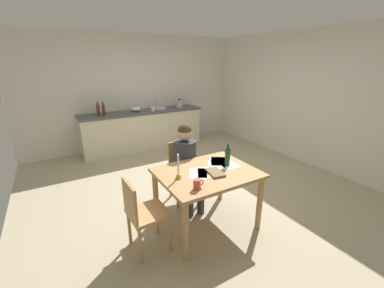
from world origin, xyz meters
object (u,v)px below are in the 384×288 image
(dining_table, at_px, (207,180))
(wine_glass_by_kettle, at_px, (137,106))
(coffee_mug, at_px, (197,184))
(candlestick, at_px, (178,171))
(wine_bottle_on_table, at_px, (227,157))
(bottle_vinegar, at_px, (104,109))
(sink_unit, at_px, (159,108))
(teacup_on_counter, at_px, (153,109))
(chair_at_table, at_px, (183,168))
(chair_side_empty, at_px, (143,212))
(wine_glass_near_sink, at_px, (142,105))
(person_seated, at_px, (187,161))
(stovetop_kettle, at_px, (179,103))
(book_magazine, at_px, (215,173))
(mixing_bowl, at_px, (136,109))
(bottle_oil, at_px, (98,110))

(dining_table, xyz_separation_m, wine_glass_by_kettle, (0.27, 3.35, 0.38))
(coffee_mug, relative_size, candlestick, 0.41)
(wine_bottle_on_table, height_order, bottle_vinegar, bottle_vinegar)
(sink_unit, relative_size, teacup_on_counter, 2.80)
(chair_at_table, xyz_separation_m, coffee_mug, (-0.36, -0.99, 0.30))
(candlestick, relative_size, wine_glass_by_kettle, 1.89)
(chair_side_empty, distance_m, wine_glass_near_sink, 3.64)
(person_seated, height_order, stovetop_kettle, person_seated)
(book_magazine, height_order, teacup_on_counter, teacup_on_counter)
(book_magazine, bearing_deg, wine_glass_near_sink, 92.90)
(person_seated, distance_m, mixing_bowl, 2.70)
(stovetop_kettle, bearing_deg, candlestick, -117.75)
(wine_bottle_on_table, height_order, wine_glass_by_kettle, wine_glass_by_kettle)
(book_magazine, xyz_separation_m, bottle_oil, (-0.69, 3.26, 0.27))
(chair_side_empty, height_order, mixing_bowl, mixing_bowl)
(bottle_vinegar, bearing_deg, mixing_bowl, 3.70)
(coffee_mug, bearing_deg, sink_unit, 73.11)
(person_seated, xyz_separation_m, candlestick, (-0.40, -0.53, 0.15))
(person_seated, height_order, book_magazine, person_seated)
(coffee_mug, height_order, mixing_bowl, mixing_bowl)
(mixing_bowl, distance_m, wine_glass_by_kettle, 0.15)
(mixing_bowl, distance_m, wine_glass_near_sink, 0.23)
(chair_side_empty, height_order, wine_glass_by_kettle, wine_glass_by_kettle)
(stovetop_kettle, height_order, wine_glass_near_sink, stovetop_kettle)
(coffee_mug, relative_size, bottle_oil, 0.41)
(dining_table, xyz_separation_m, book_magazine, (0.05, -0.10, 0.12))
(stovetop_kettle, bearing_deg, teacup_on_counter, -168.88)
(sink_unit, height_order, teacup_on_counter, sink_unit)
(stovetop_kettle, bearing_deg, bottle_oil, -178.93)
(dining_table, xyz_separation_m, mixing_bowl, (0.19, 3.23, 0.32))
(chair_side_empty, bearing_deg, wine_glass_by_kettle, 71.92)
(wine_glass_by_kettle, bearing_deg, stovetop_kettle, -8.27)
(wine_glass_near_sink, bearing_deg, teacup_on_counter, -62.98)
(chair_side_empty, xyz_separation_m, coffee_mug, (0.52, -0.26, 0.32))
(dining_table, relative_size, person_seated, 0.97)
(teacup_on_counter, bearing_deg, dining_table, -99.96)
(dining_table, height_order, coffee_mug, coffee_mug)
(book_magazine, relative_size, bottle_oil, 0.88)
(dining_table, distance_m, teacup_on_counter, 3.12)
(chair_side_empty, distance_m, candlestick, 0.58)
(mixing_bowl, xyz_separation_m, stovetop_kettle, (1.11, -0.03, 0.05))
(book_magazine, height_order, stovetop_kettle, stovetop_kettle)
(candlestick, xyz_separation_m, bottle_vinegar, (-0.16, 3.17, 0.19))
(wine_bottle_on_table, distance_m, wine_glass_by_kettle, 3.34)
(person_seated, distance_m, teacup_on_counter, 2.57)
(dining_table, relative_size, candlestick, 3.98)
(bottle_vinegar, distance_m, wine_glass_by_kettle, 0.82)
(wine_bottle_on_table, distance_m, mixing_bowl, 3.22)
(bottle_vinegar, bearing_deg, person_seated, -78.04)
(bottle_vinegar, bearing_deg, coffee_mug, -86.51)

